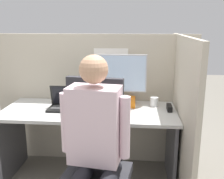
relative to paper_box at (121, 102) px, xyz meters
The scene contains 12 objects.
cubicle_panel_back 0.36m from the paper_box, 146.96° to the left, with size 2.18×0.05×1.42m.
cubicle_panel_right 0.61m from the paper_box, 22.91° to the right, with size 0.04×1.32×1.42m.
desk 0.40m from the paper_box, 150.90° to the right, with size 1.68×0.68×0.72m.
paper_box is the anchor object (origin of this frame).
monitor 0.27m from the paper_box, 90.00° to the left, with size 0.50×0.19×0.44m.
laptop 0.54m from the paper_box, 162.03° to the right, with size 0.36×0.21×0.22m.
mouse 0.40m from the paper_box, 127.59° to the right, with size 0.07×0.04×0.03m.
stapler 0.48m from the paper_box, 14.73° to the right, with size 0.04×0.14×0.05m.
carrot_toy 0.50m from the paper_box, 126.08° to the right, with size 0.04×0.12×0.04m.
office_chair 0.85m from the paper_box, 100.02° to the right, with size 0.54×0.59×1.14m.
person 1.00m from the paper_box, 96.88° to the right, with size 0.48×0.48×1.34m.
coffee_mug 0.33m from the paper_box, ahead, with size 0.08×0.08×0.09m.
Camera 1 is at (0.43, -2.04, 1.53)m, focal length 42.00 mm.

